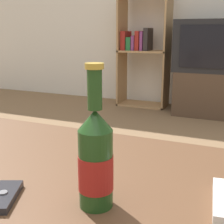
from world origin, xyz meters
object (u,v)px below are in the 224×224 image
(tv_stand, at_px, (218,93))
(television, at_px, (222,46))
(cell_phone, at_px, (3,196))
(remote_control, at_px, (224,201))
(bookshelf, at_px, (142,48))
(beer_bottle, at_px, (96,159))

(tv_stand, xyz_separation_m, television, (0.00, -0.00, 0.47))
(cell_phone, xyz_separation_m, remote_control, (0.39, 0.15, 0.00))
(cell_phone, bearing_deg, bookshelf, 79.47)
(tv_stand, height_order, beer_bottle, beer_bottle)
(television, xyz_separation_m, beer_bottle, (0.02, -2.76, -0.09))
(tv_stand, relative_size, cell_phone, 6.83)
(cell_phone, distance_m, remote_control, 0.42)
(bookshelf, relative_size, beer_bottle, 4.59)
(television, relative_size, cell_phone, 7.23)
(television, bearing_deg, bookshelf, 172.92)
(tv_stand, height_order, bookshelf, bookshelf)
(television, relative_size, bookshelf, 0.71)
(bookshelf, bearing_deg, tv_stand, -6.82)
(cell_phone, relative_size, remote_control, 0.79)
(tv_stand, distance_m, bookshelf, 0.95)
(tv_stand, height_order, television, television)
(tv_stand, bearing_deg, television, -90.00)
(bookshelf, xyz_separation_m, beer_bottle, (0.86, -2.87, -0.05))
(remote_control, bearing_deg, television, 89.15)
(television, xyz_separation_m, remote_control, (0.24, -2.67, -0.17))
(beer_bottle, relative_size, cell_phone, 2.23)
(bookshelf, distance_m, cell_phone, 3.00)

